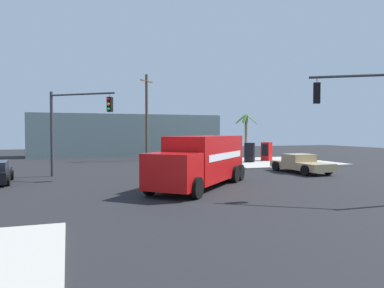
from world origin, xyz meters
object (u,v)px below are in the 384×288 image
(traffic_light_primary, at_px, (72,120))
(utility_pole, at_px, (147,116))
(pickup_tan, at_px, (301,163))
(vending_machine_blue, at_px, (250,152))
(palm_tree_far, at_px, (246,129))
(vending_machine_red, at_px, (267,151))
(delivery_truck, at_px, (202,160))

(traffic_light_primary, relative_size, utility_pole, 0.64)
(pickup_tan, distance_m, vending_machine_blue, 8.33)
(vending_machine_blue, xyz_separation_m, palm_tree_far, (0.94, 2.58, 2.29))
(traffic_light_primary, bearing_deg, utility_pole, 58.11)
(vending_machine_red, xyz_separation_m, utility_pole, (-11.10, 5.68, 3.62))
(traffic_light_primary, distance_m, pickup_tan, 16.65)
(palm_tree_far, bearing_deg, vending_machine_blue, -110.06)
(traffic_light_primary, bearing_deg, palm_tree_far, 25.54)
(utility_pole, bearing_deg, pickup_tan, -60.53)
(traffic_light_primary, xyz_separation_m, vending_machine_red, (18.77, 6.65, -2.78))
(traffic_light_primary, bearing_deg, pickup_tan, -9.33)
(delivery_truck, bearing_deg, traffic_light_primary, 135.39)
(pickup_tan, xyz_separation_m, vending_machine_blue, (0.19, 8.32, 0.34))
(vending_machine_red, height_order, vending_machine_blue, same)
(delivery_truck, height_order, utility_pole, utility_pole)
(pickup_tan, distance_m, palm_tree_far, 11.27)
(traffic_light_primary, height_order, vending_machine_red, traffic_light_primary)
(palm_tree_far, bearing_deg, vending_machine_red, -46.78)
(palm_tree_far, bearing_deg, utility_pole, 156.98)
(vending_machine_red, bearing_deg, pickup_tan, -105.80)
(vending_machine_blue, bearing_deg, utility_pole, 142.43)
(delivery_truck, distance_m, utility_pole, 19.29)
(delivery_truck, xyz_separation_m, utility_pole, (0.92, 19.00, 3.21))
(vending_machine_blue, bearing_deg, delivery_truck, -127.80)
(vending_machine_blue, bearing_deg, palm_tree_far, 69.94)
(palm_tree_far, distance_m, utility_pole, 10.51)
(delivery_truck, xyz_separation_m, pickup_tan, (9.38, 4.02, -0.75))
(delivery_truck, height_order, pickup_tan, delivery_truck)
(traffic_light_primary, height_order, palm_tree_far, traffic_light_primary)
(traffic_light_primary, bearing_deg, delivery_truck, -44.61)
(delivery_truck, height_order, traffic_light_primary, traffic_light_primary)
(vending_machine_blue, height_order, palm_tree_far, palm_tree_far)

